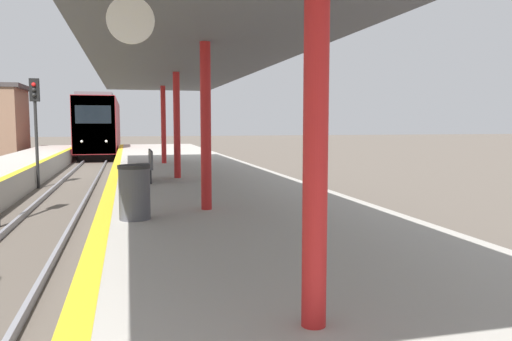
{
  "coord_description": "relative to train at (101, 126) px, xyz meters",
  "views": [
    {
      "loc": [
        2.12,
        -1.25,
        2.62
      ],
      "look_at": [
        7.98,
        21.5,
        0.37
      ],
      "focal_mm": 35.0,
      "sensor_mm": 36.0,
      "label": 1
    }
  ],
  "objects": [
    {
      "name": "signal_far",
      "position": [
        -1.4,
        -22.48,
        0.69
      ],
      "size": [
        0.36,
        0.31,
        4.37
      ],
      "color": "black",
      "rests_on": "ground"
    },
    {
      "name": "bench",
      "position": [
        2.64,
        -29.0,
        -0.98
      ],
      "size": [
        0.44,
        1.65,
        0.92
      ],
      "color": "#4C4C51",
      "rests_on": "platform_right"
    },
    {
      "name": "train",
      "position": [
        0.0,
        0.0,
        0.0
      ],
      "size": [
        2.78,
        19.92,
        4.67
      ],
      "color": "black",
      "rests_on": "ground"
    },
    {
      "name": "trash_bin",
      "position": [
        2.22,
        -34.86,
        -0.98
      ],
      "size": [
        0.58,
        0.58,
        0.97
      ],
      "color": "#4C4C51",
      "rests_on": "platform_right"
    },
    {
      "name": "station_canopy",
      "position": [
        3.61,
        -31.21,
        1.86
      ],
      "size": [
        4.75,
        23.64,
        3.47
      ],
      "color": "red",
      "rests_on": "platform_right"
    }
  ]
}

